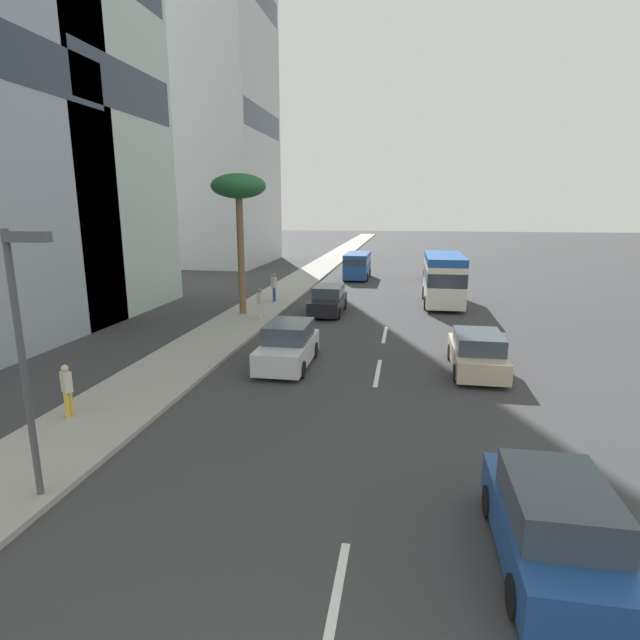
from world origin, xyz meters
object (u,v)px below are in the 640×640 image
at_px(car_lead, 477,353).
at_px(pedestrian_near_lamp, 274,286).
at_px(palm_tree, 239,191).
at_px(car_fourth, 552,526).
at_px(car_fifth, 435,272).
at_px(van_third, 357,264).
at_px(pedestrian_mid_block, 67,389).
at_px(car_seventh, 288,346).
at_px(street_lamp, 24,333).
at_px(car_sixth, 328,300).
at_px(pedestrian_by_tree, 260,302).
at_px(minibus_second, 443,277).

distance_m(car_lead, pedestrian_near_lamp, 16.32).
bearing_deg(palm_tree, car_lead, -124.08).
xyz_separation_m(car_fourth, car_fifth, (35.19, 0.17, -0.06)).
bearing_deg(pedestrian_near_lamp, van_third, 104.19).
bearing_deg(car_lead, pedestrian_mid_block, 118.73).
height_order(car_fifth, car_seventh, car_seventh).
relative_size(pedestrian_mid_block, street_lamp, 0.28).
relative_size(car_sixth, pedestrian_near_lamp, 2.42).
bearing_deg(street_lamp, car_lead, -44.09).
bearing_deg(car_fifth, pedestrian_near_lamp, 139.16).
bearing_deg(car_sixth, car_fifth, 155.16).
height_order(car_lead, pedestrian_near_lamp, pedestrian_near_lamp).
xyz_separation_m(car_seventh, pedestrian_mid_block, (-6.22, 5.05, 0.21)).
relative_size(car_lead, car_fourth, 1.06).
bearing_deg(van_third, pedestrian_by_tree, -11.73).
relative_size(car_fifth, pedestrian_near_lamp, 2.27).
xyz_separation_m(car_fourth, car_sixth, (20.32, 7.06, -0.03)).
relative_size(car_sixth, car_seventh, 1.04).
relative_size(minibus_second, street_lamp, 1.17).
distance_m(car_sixth, car_seventh, 10.06).
height_order(van_third, palm_tree, palm_tree).
xyz_separation_m(minibus_second, car_fourth, (-24.28, -0.27, -0.94)).
bearing_deg(car_fourth, car_seventh, 34.59).
xyz_separation_m(pedestrian_near_lamp, pedestrian_mid_block, (-18.68, 1.16, -0.14)).
distance_m(minibus_second, pedestrian_by_tree, 12.10).
distance_m(car_fourth, street_lamp, 10.41).
bearing_deg(street_lamp, car_seventh, -16.35).
xyz_separation_m(pedestrian_near_lamp, street_lamp, (-22.42, -0.96, 2.53)).
distance_m(car_seventh, pedestrian_mid_block, 8.01).
xyz_separation_m(car_lead, car_fourth, (-10.75, 0.13, 0.06)).
bearing_deg(car_fourth, street_lamp, 88.29).
relative_size(van_third, car_sixth, 1.17).
height_order(car_sixth, pedestrian_near_lamp, pedestrian_near_lamp).
height_order(car_fifth, street_lamp, street_lamp).
relative_size(car_sixth, street_lamp, 0.78).
height_order(van_third, car_fifth, van_third).
height_order(minibus_second, pedestrian_by_tree, minibus_second).
height_order(minibus_second, van_third, minibus_second).
relative_size(car_lead, pedestrian_mid_block, 2.76).
height_order(car_fourth, pedestrian_mid_block, pedestrian_mid_block).
bearing_deg(pedestrian_by_tree, car_fourth, -24.72).
xyz_separation_m(pedestrian_by_tree, street_lamp, (-17.36, -0.38, 2.61)).
bearing_deg(street_lamp, minibus_second, -22.08).
bearing_deg(pedestrian_mid_block, minibus_second, 92.55).
bearing_deg(car_fourth, car_sixth, 19.15).
bearing_deg(car_lead, car_seventh, 93.95).
xyz_separation_m(car_fifth, pedestrian_mid_block, (-31.15, 11.95, 0.27)).
xyz_separation_m(car_lead, pedestrian_mid_block, (-6.71, 12.25, 0.27)).
bearing_deg(minibus_second, car_sixth, 120.26).
distance_m(minibus_second, palm_tree, 13.76).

